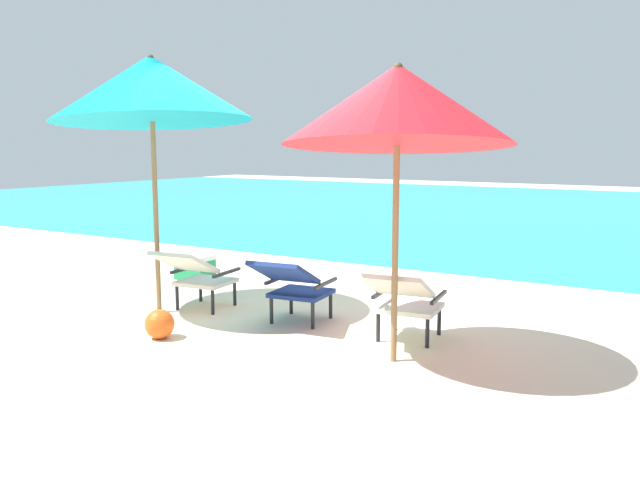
% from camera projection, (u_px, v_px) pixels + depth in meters
% --- Properties ---
extents(ground_plane, '(40.00, 40.00, 0.00)m').
position_uv_depth(ground_plane, '(444.00, 261.00, 9.81)').
color(ground_plane, beige).
extents(ocean_band, '(40.00, 18.00, 0.01)m').
position_uv_depth(ocean_band, '(561.00, 213.00, 16.62)').
color(ocean_band, '#28B2B7').
rests_on(ocean_band, ground_plane).
extents(lounge_chair_left, '(0.64, 0.93, 0.68)m').
position_uv_depth(lounge_chair_left, '(196.00, 273.00, 6.79)').
color(lounge_chair_left, silver).
rests_on(lounge_chair_left, ground_plane).
extents(lounge_chair_center, '(0.64, 0.93, 0.68)m').
position_uv_depth(lounge_chair_center, '(293.00, 284.00, 6.27)').
color(lounge_chair_center, navy).
rests_on(lounge_chair_center, ground_plane).
extents(lounge_chair_right, '(0.65, 0.94, 0.68)m').
position_uv_depth(lounge_chair_right, '(404.00, 298.00, 5.69)').
color(lounge_chair_right, silver).
rests_on(lounge_chair_right, ground_plane).
extents(beach_umbrella_left, '(2.71, 2.69, 2.65)m').
position_uv_depth(beach_umbrella_left, '(151.00, 89.00, 6.51)').
color(beach_umbrella_left, olive).
rests_on(beach_umbrella_left, ground_plane).
extents(beach_umbrella_right, '(2.39, 2.41, 2.40)m').
position_uv_depth(beach_umbrella_right, '(398.00, 105.00, 5.00)').
color(beach_umbrella_right, olive).
rests_on(beach_umbrella_right, ground_plane).
extents(beach_ball, '(0.26, 0.26, 0.26)m').
position_uv_depth(beach_ball, '(160.00, 324.00, 5.88)').
color(beach_ball, '#EA5619').
rests_on(beach_ball, ground_plane).
extents(cooler_box, '(0.47, 0.33, 0.32)m').
position_uv_depth(cooler_box, '(195.00, 267.00, 8.46)').
color(cooler_box, '#1E844C').
rests_on(cooler_box, ground_plane).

